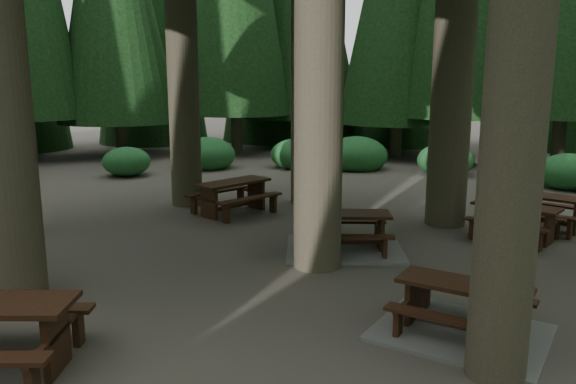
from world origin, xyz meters
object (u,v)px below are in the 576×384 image
at_px(picnic_table_a, 462,318).
at_px(picnic_table_d, 516,216).
at_px(picnic_table_c, 345,238).
at_px(picnic_table_f, 545,206).
at_px(picnic_table_b, 233,192).

relative_size(picnic_table_a, picnic_table_d, 1.16).
bearing_deg(picnic_table_d, picnic_table_a, -78.05).
bearing_deg(picnic_table_a, picnic_table_d, 93.48).
relative_size(picnic_table_c, picnic_table_d, 1.38).
relative_size(picnic_table_c, picnic_table_f, 1.33).
relative_size(picnic_table_a, picnic_table_c, 0.84).
distance_m(picnic_table_b, picnic_table_c, 3.96).
xyz_separation_m(picnic_table_d, picnic_table_f, (0.55, 1.21, 0.01)).
distance_m(picnic_table_b, picnic_table_d, 6.49).
bearing_deg(picnic_table_d, picnic_table_b, -160.00).
xyz_separation_m(picnic_table_b, picnic_table_f, (7.03, 1.61, -0.04)).
height_order(picnic_table_a, picnic_table_c, picnic_table_c).
xyz_separation_m(picnic_table_a, picnic_table_d, (0.41, 5.10, 0.25)).
distance_m(picnic_table_a, picnic_table_f, 6.40).
height_order(picnic_table_d, picnic_table_f, picnic_table_f).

